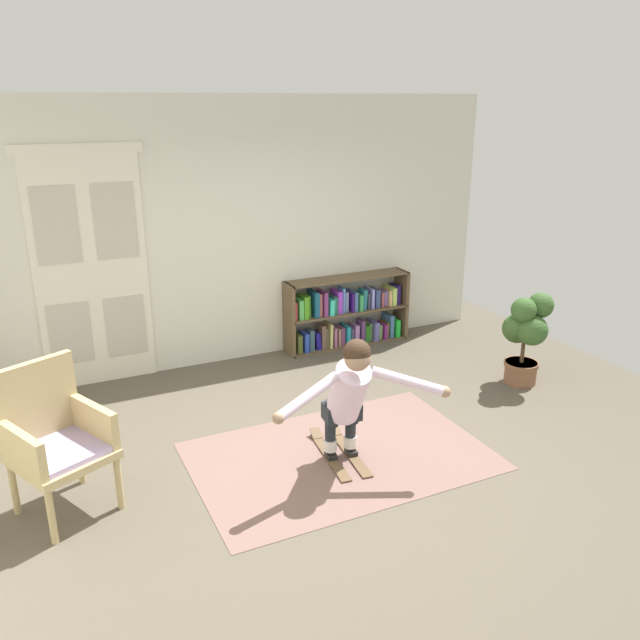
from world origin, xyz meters
The scene contains 9 objects.
ground_plane centered at (0.00, 0.00, 0.00)m, with size 7.20×7.20×0.00m, color brown.
back_wall centered at (0.00, 2.60, 1.45)m, with size 6.00×0.10×2.90m, color silver.
double_door centered at (-1.67, 2.54, 1.23)m, with size 1.22×0.05×2.45m.
rug centered at (-0.10, 0.10, 0.00)m, with size 2.44×1.61×0.01m, color #765951.
bookshelf centered at (1.15, 2.39, 0.38)m, with size 1.56×0.30×0.85m.
wicker_chair centered at (-2.26, 0.35, 0.58)m, with size 0.80×0.80×1.10m.
potted_plant centered at (2.27, 0.58, 0.57)m, with size 0.48×0.55×1.00m.
skis_pair centered at (-0.10, 0.13, 0.02)m, with size 0.36×0.84×0.07m.
person_skier centered at (-0.12, -0.08, 0.68)m, with size 1.41×0.74×1.09m.
Camera 1 is at (-2.31, -4.13, 2.85)m, focal length 36.31 mm.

